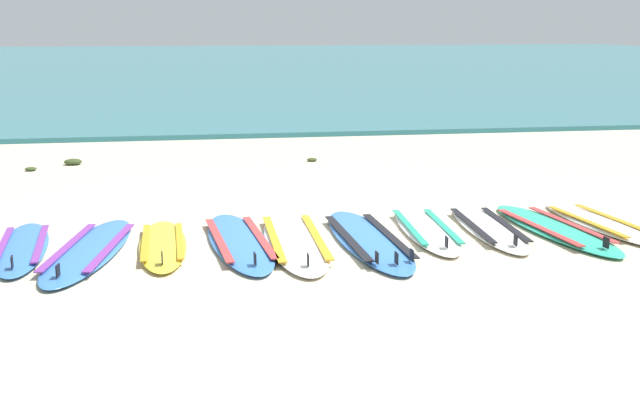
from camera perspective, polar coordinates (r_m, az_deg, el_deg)
ground_plane at (r=8.08m, az=-1.03°, el=-3.04°), size 80.00×80.00×0.00m
sea at (r=45.15m, az=-7.78°, el=10.15°), size 80.00×60.00×0.10m
surfboard_0 at (r=8.26m, az=-21.30°, el=-3.33°), size 0.71×2.04×0.18m
surfboard_1 at (r=7.97m, az=-16.77°, el=-3.57°), size 0.96×2.44×0.18m
surfboard_2 at (r=7.97m, az=-11.62°, el=-3.27°), size 0.55×1.93×0.18m
surfboard_3 at (r=7.97m, az=-6.02°, el=-3.07°), size 0.83×2.40×0.18m
surfboard_4 at (r=7.97m, az=-1.86°, el=-3.01°), size 0.62×2.47×0.18m
surfboard_5 at (r=8.01m, az=3.59°, el=-2.93°), size 0.75×2.51×0.18m
surfboard_6 at (r=8.46m, az=7.89°, el=-2.17°), size 0.62×2.11×0.18m
surfboard_7 at (r=8.65m, az=12.42°, el=-2.01°), size 0.61×2.11×0.18m
surfboard_8 at (r=8.79m, az=17.03°, el=-2.05°), size 0.86×2.33×0.18m
surfboard_9 at (r=9.19m, az=20.13°, el=-1.63°), size 0.75×2.08×0.18m
seaweed_clump_near_shoreline at (r=12.69m, az=-20.72°, el=2.18°), size 0.18×0.14×0.06m
seaweed_clump_mid_sand at (r=13.01m, az=-17.90°, el=2.72°), size 0.28×0.22×0.10m
seaweed_clump_by_the_boards at (r=12.70m, az=-0.60°, el=3.02°), size 0.17×0.13×0.06m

